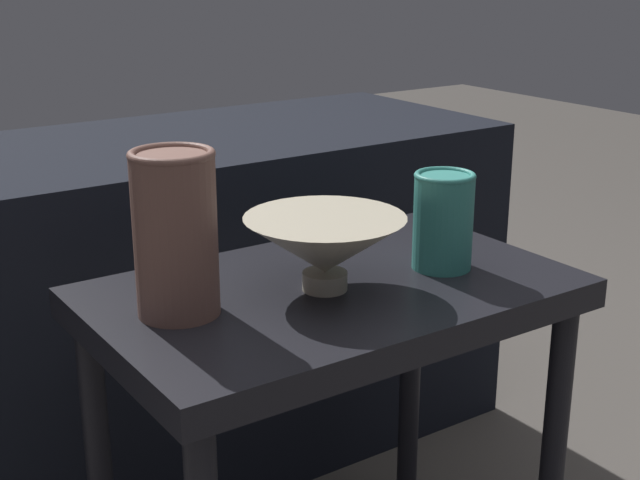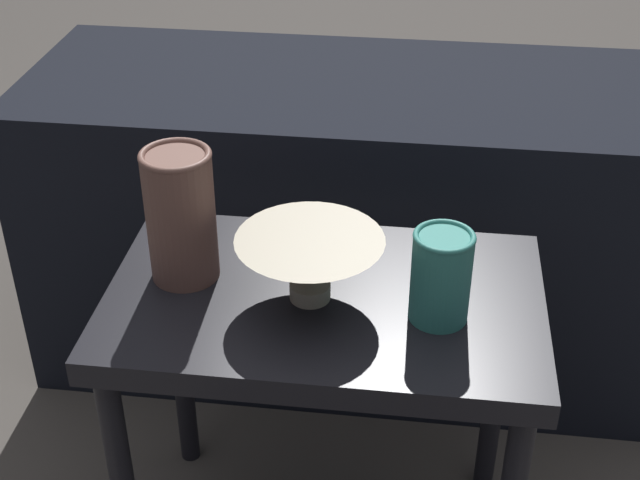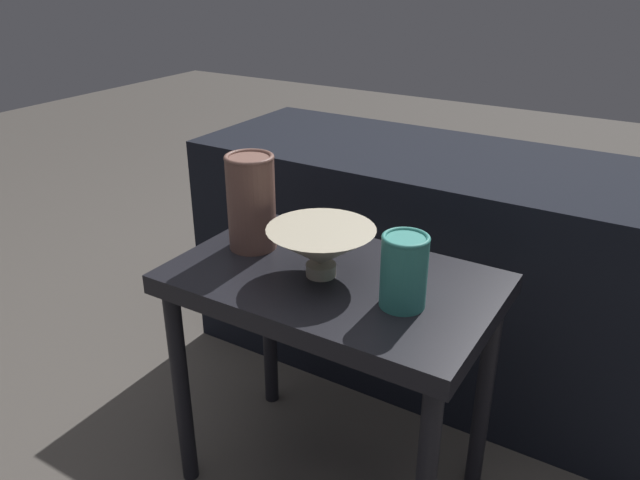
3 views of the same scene
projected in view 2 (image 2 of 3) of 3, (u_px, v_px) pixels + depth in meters
table at (324, 334)px, 1.33m from camera, size 0.64×0.39×0.53m
couch_backdrop at (357, 222)px, 1.88m from camera, size 1.31×0.50×0.63m
bowl at (310, 263)px, 1.25m from camera, size 0.21×0.21×0.10m
vase_textured_left at (181, 214)px, 1.28m from camera, size 0.10×0.10×0.20m
vase_colorful_right at (441, 275)px, 1.21m from camera, size 0.08×0.08×0.14m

